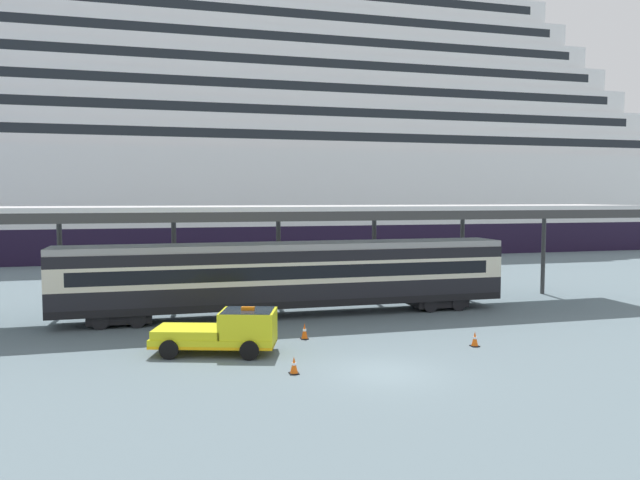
{
  "coord_description": "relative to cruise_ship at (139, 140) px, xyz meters",
  "views": [
    {
      "loc": [
        -8.12,
        -21.07,
        6.68
      ],
      "look_at": [
        -0.38,
        8.19,
        4.5
      ],
      "focal_mm": 33.75,
      "sensor_mm": 36.0,
      "label": 1
    }
  ],
  "objects": [
    {
      "name": "ground_plane",
      "position": [
        10.58,
        -55.87,
        -13.57
      ],
      "size": [
        400.0,
        400.0,
        0.0
      ],
      "primitive_type": "plane",
      "color": "slate"
    },
    {
      "name": "cruise_ship",
      "position": [
        0.0,
        0.0,
        0.0
      ],
      "size": [
        141.13,
        28.66,
        41.58
      ],
      "color": "black",
      "rests_on": "ground"
    },
    {
      "name": "platform_canopy",
      "position": [
        9.32,
        -43.73,
        -7.7
      ],
      "size": [
        43.21,
        5.92,
        6.16
      ],
      "color": "silver",
      "rests_on": "ground"
    },
    {
      "name": "train_carriage",
      "position": [
        9.32,
        -44.18,
        -11.26
      ],
      "size": [
        25.05,
        2.81,
        4.11
      ],
      "color": "black",
      "rests_on": "ground"
    },
    {
      "name": "service_truck",
      "position": [
        5.06,
        -51.52,
        -12.58
      ],
      "size": [
        5.56,
        3.46,
        2.02
      ],
      "color": "yellow",
      "rests_on": "ground"
    },
    {
      "name": "traffic_cone_near",
      "position": [
        15.92,
        -53.14,
        -13.24
      ],
      "size": [
        0.36,
        0.36,
        0.68
      ],
      "color": "black",
      "rests_on": "ground"
    },
    {
      "name": "traffic_cone_mid",
      "position": [
        7.2,
        -55.16,
        -13.24
      ],
      "size": [
        0.36,
        0.36,
        0.67
      ],
      "color": "black",
      "rests_on": "ground"
    },
    {
      "name": "traffic_cone_far",
      "position": [
        8.87,
        -49.84,
        -13.2
      ],
      "size": [
        0.36,
        0.36,
        0.76
      ],
      "color": "black",
      "rests_on": "ground"
    }
  ]
}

